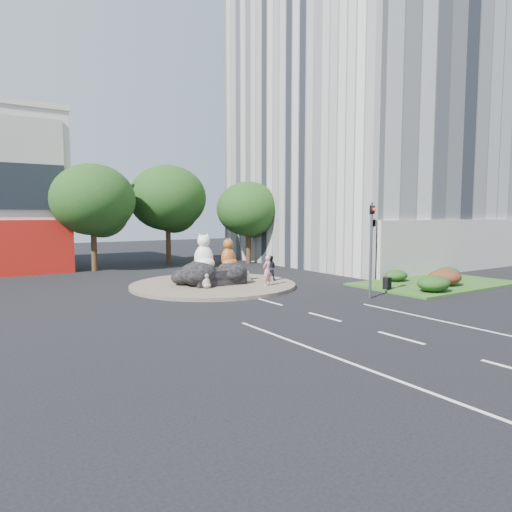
# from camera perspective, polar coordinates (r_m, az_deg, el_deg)

# --- Properties ---
(ground) EXTENTS (120.00, 120.00, 0.00)m
(ground) POSITION_cam_1_polar(r_m,az_deg,el_deg) (19.93, 8.55, -7.56)
(ground) COLOR black
(ground) RESTS_ON ground
(roundabout_island) EXTENTS (10.00, 10.00, 0.20)m
(roundabout_island) POSITION_cam_1_polar(r_m,az_deg,el_deg) (27.99, -5.36, -3.62)
(roundabout_island) COLOR brown
(roundabout_island) RESTS_ON ground
(rock_plinth) EXTENTS (3.20, 2.60, 0.90)m
(rock_plinth) POSITION_cam_1_polar(r_m,az_deg,el_deg) (27.91, -5.37, -2.51)
(rock_plinth) COLOR black
(rock_plinth) RESTS_ON roundabout_island
(office_tower) EXTENTS (20.00, 20.00, 35.00)m
(office_tower) POSITION_cam_1_polar(r_m,az_deg,el_deg) (46.80, 14.22, 21.32)
(office_tower) COLOR silver
(office_tower) RESTS_ON ground
(grass_verge) EXTENTS (10.00, 6.00, 0.12)m
(grass_verge) POSITION_cam_1_polar(r_m,az_deg,el_deg) (30.83, 21.46, -3.22)
(grass_verge) COLOR #1F4818
(grass_verge) RESTS_ON ground
(tree_left) EXTENTS (6.46, 6.46, 8.27)m
(tree_left) POSITION_cam_1_polar(r_m,az_deg,el_deg) (37.57, -19.66, 6.22)
(tree_left) COLOR #382314
(tree_left) RESTS_ON ground
(tree_mid) EXTENTS (6.84, 6.84, 8.76)m
(tree_mid) POSITION_cam_1_polar(r_m,az_deg,el_deg) (41.71, -10.93, 6.72)
(tree_mid) COLOR #382314
(tree_mid) RESTS_ON ground
(tree_right) EXTENTS (5.70, 5.70, 7.30)m
(tree_right) POSITION_cam_1_polar(r_m,az_deg,el_deg) (40.95, -0.90, 5.54)
(tree_right) COLOR #382314
(tree_right) RESTS_ON ground
(hedge_near_green) EXTENTS (2.00, 1.60, 0.90)m
(hedge_near_green) POSITION_cam_1_polar(r_m,az_deg,el_deg) (27.19, 21.33, -3.22)
(hedge_near_green) COLOR #153210
(hedge_near_green) RESTS_ON grass_verge
(hedge_red) EXTENTS (2.20, 1.76, 0.99)m
(hedge_red) POSITION_cam_1_polar(r_m,az_deg,el_deg) (29.79, 22.52, -2.46)
(hedge_red) COLOR #4A1D13
(hedge_red) RESTS_ON grass_verge
(hedge_mid_green) EXTENTS (1.80, 1.44, 0.81)m
(hedge_mid_green) POSITION_cam_1_polar(r_m,az_deg,el_deg) (32.69, 22.78, -1.98)
(hedge_mid_green) COLOR #153210
(hedge_mid_green) RESTS_ON grass_verge
(hedge_back_green) EXTENTS (1.60, 1.28, 0.72)m
(hedge_back_green) POSITION_cam_1_polar(r_m,az_deg,el_deg) (30.65, 17.12, -2.35)
(hedge_back_green) COLOR #153210
(hedge_back_green) RESTS_ON grass_verge
(traffic_light) EXTENTS (0.44, 1.24, 5.00)m
(traffic_light) POSITION_cam_1_polar(r_m,az_deg,el_deg) (24.48, 14.38, 3.26)
(traffic_light) COLOR #595B60
(traffic_light) RESTS_ON ground
(street_lamp) EXTENTS (2.34, 0.22, 8.06)m
(street_lamp) POSITION_cam_1_polar(r_m,az_deg,el_deg) (34.23, 15.60, 5.30)
(street_lamp) COLOR #595B60
(street_lamp) RESTS_ON ground
(cat_white) EXTENTS (1.62, 1.52, 2.19)m
(cat_white) POSITION_cam_1_polar(r_m,az_deg,el_deg) (27.35, -6.55, 0.58)
(cat_white) COLOR white
(cat_white) RESTS_ON rock_plinth
(cat_tabby) EXTENTS (1.46, 1.39, 1.90)m
(cat_tabby) POSITION_cam_1_polar(r_m,az_deg,el_deg) (27.96, -3.48, 0.41)
(cat_tabby) COLOR #C15C28
(cat_tabby) RESTS_ON rock_plinth
(kitten_calico) EXTENTS (0.66, 0.61, 0.91)m
(kitten_calico) POSITION_cam_1_polar(r_m,az_deg,el_deg) (26.13, -6.23, -3.03)
(kitten_calico) COLOR beige
(kitten_calico) RESTS_ON roundabout_island
(kitten_white) EXTENTS (0.52, 0.49, 0.71)m
(kitten_white) POSITION_cam_1_polar(r_m,az_deg,el_deg) (28.24, -1.08, -2.59)
(kitten_white) COLOR silver
(kitten_white) RESTS_ON roundabout_island
(pedestrian_pink) EXTENTS (0.73, 0.57, 1.78)m
(pedestrian_pink) POSITION_cam_1_polar(r_m,az_deg,el_deg) (26.88, 1.41, -1.84)
(pedestrian_pink) COLOR #CC8491
(pedestrian_pink) RESTS_ON roundabout_island
(pedestrian_dark) EXTENTS (0.98, 0.96, 1.59)m
(pedestrian_dark) POSITION_cam_1_polar(r_m,az_deg,el_deg) (28.97, 1.79, -1.51)
(pedestrian_dark) COLOR black
(pedestrian_dark) RESTS_ON roundabout_island
(litter_bin) EXTENTS (0.60, 0.60, 0.68)m
(litter_bin) POSITION_cam_1_polar(r_m,az_deg,el_deg) (27.22, 16.07, -3.29)
(litter_bin) COLOR black
(litter_bin) RESTS_ON grass_verge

